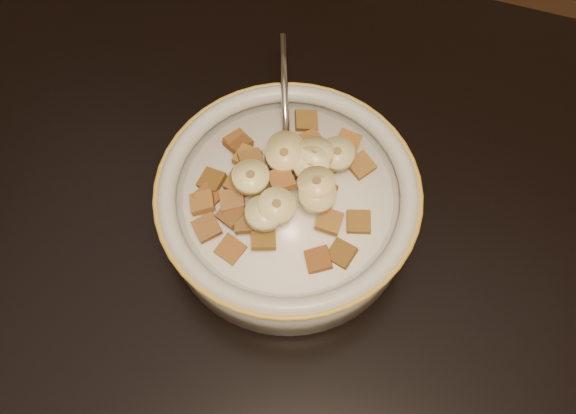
% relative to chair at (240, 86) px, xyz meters
% --- Properties ---
extents(floor, '(4.00, 4.50, 0.10)m').
position_rel_chair_xyz_m(floor, '(-0.06, -0.48, -0.48)').
color(floor, '#422816').
rests_on(floor, ground).
extents(chair, '(0.50, 0.50, 0.85)m').
position_rel_chair_xyz_m(chair, '(0.00, 0.00, 0.00)').
color(chair, '#351C11').
rests_on(chair, floor).
extents(cereal_bowl, '(0.22, 0.22, 0.05)m').
position_rel_chair_xyz_m(cereal_bowl, '(0.22, -0.36, 0.35)').
color(cereal_bowl, beige).
rests_on(cereal_bowl, table).
extents(milk, '(0.18, 0.18, 0.00)m').
position_rel_chair_xyz_m(milk, '(0.22, -0.36, 0.38)').
color(milk, white).
rests_on(milk, cereal_bowl).
extents(spoon, '(0.06, 0.06, 0.01)m').
position_rel_chair_xyz_m(spoon, '(0.21, -0.33, 0.38)').
color(spoon, silver).
rests_on(spoon, cereal_bowl).
extents(cereal_square_0, '(0.02, 0.02, 0.01)m').
position_rel_chair_xyz_m(cereal_square_0, '(0.28, -0.40, 0.38)').
color(cereal_square_0, brown).
rests_on(cereal_square_0, milk).
extents(cereal_square_1, '(0.03, 0.03, 0.01)m').
position_rel_chair_xyz_m(cereal_square_1, '(0.19, -0.37, 0.39)').
color(cereal_square_1, olive).
rests_on(cereal_square_1, milk).
extents(cereal_square_2, '(0.02, 0.02, 0.01)m').
position_rel_chair_xyz_m(cereal_square_2, '(0.25, -0.29, 0.39)').
color(cereal_square_2, '#9B5724').
rests_on(cereal_square_2, milk).
extents(cereal_square_3, '(0.02, 0.02, 0.01)m').
position_rel_chair_xyz_m(cereal_square_3, '(0.27, -0.38, 0.39)').
color(cereal_square_3, '#976127').
rests_on(cereal_square_3, milk).
extents(cereal_square_4, '(0.03, 0.03, 0.01)m').
position_rel_chair_xyz_m(cereal_square_4, '(0.16, -0.40, 0.39)').
color(cereal_square_4, brown).
rests_on(cereal_square_4, milk).
extents(cereal_square_5, '(0.02, 0.02, 0.01)m').
position_rel_chair_xyz_m(cereal_square_5, '(0.18, -0.34, 0.39)').
color(cereal_square_5, brown).
rests_on(cereal_square_5, milk).
extents(cereal_square_6, '(0.03, 0.03, 0.01)m').
position_rel_chair_xyz_m(cereal_square_6, '(0.25, -0.32, 0.39)').
color(cereal_square_6, brown).
rests_on(cereal_square_6, milk).
extents(cereal_square_7, '(0.03, 0.03, 0.01)m').
position_rel_chair_xyz_m(cereal_square_7, '(0.17, -0.42, 0.39)').
color(cereal_square_7, '#965325').
rests_on(cereal_square_7, milk).
extents(cereal_square_8, '(0.02, 0.02, 0.01)m').
position_rel_chair_xyz_m(cereal_square_8, '(0.22, -0.33, 0.39)').
color(cereal_square_8, brown).
rests_on(cereal_square_8, milk).
extents(cereal_square_9, '(0.03, 0.03, 0.01)m').
position_rel_chair_xyz_m(cereal_square_9, '(0.16, -0.33, 0.38)').
color(cereal_square_9, brown).
rests_on(cereal_square_9, milk).
extents(cereal_square_10, '(0.03, 0.03, 0.01)m').
position_rel_chair_xyz_m(cereal_square_10, '(0.22, -0.36, 0.40)').
color(cereal_square_10, brown).
rests_on(cereal_square_10, milk).
extents(cereal_square_11, '(0.03, 0.03, 0.01)m').
position_rel_chair_xyz_m(cereal_square_11, '(0.20, -0.40, 0.39)').
color(cereal_square_11, brown).
rests_on(cereal_square_11, milk).
extents(cereal_square_12, '(0.03, 0.03, 0.01)m').
position_rel_chair_xyz_m(cereal_square_12, '(0.16, -0.39, 0.38)').
color(cereal_square_12, brown).
rests_on(cereal_square_12, milk).
extents(cereal_square_13, '(0.03, 0.03, 0.01)m').
position_rel_chair_xyz_m(cereal_square_13, '(0.27, -0.31, 0.38)').
color(cereal_square_13, brown).
rests_on(cereal_square_13, milk).
extents(cereal_square_14, '(0.03, 0.03, 0.01)m').
position_rel_chair_xyz_m(cereal_square_14, '(0.21, -0.28, 0.38)').
color(cereal_square_14, brown).
rests_on(cereal_square_14, milk).
extents(cereal_square_15, '(0.03, 0.03, 0.01)m').
position_rel_chair_xyz_m(cereal_square_15, '(0.18, -0.35, 0.39)').
color(cereal_square_15, brown).
rests_on(cereal_square_15, milk).
extents(cereal_square_16, '(0.03, 0.03, 0.01)m').
position_rel_chair_xyz_m(cereal_square_16, '(0.22, -0.41, 0.39)').
color(cereal_square_16, brown).
rests_on(cereal_square_16, milk).
extents(cereal_square_17, '(0.03, 0.03, 0.01)m').
position_rel_chair_xyz_m(cereal_square_17, '(0.29, -0.36, 0.38)').
color(cereal_square_17, brown).
rests_on(cereal_square_17, milk).
extents(cereal_square_18, '(0.02, 0.02, 0.01)m').
position_rel_chair_xyz_m(cereal_square_18, '(0.24, -0.33, 0.39)').
color(cereal_square_18, brown).
rests_on(cereal_square_18, milk).
extents(cereal_square_19, '(0.03, 0.03, 0.01)m').
position_rel_chair_xyz_m(cereal_square_19, '(0.16, -0.33, 0.38)').
color(cereal_square_19, brown).
rests_on(cereal_square_19, milk).
extents(cereal_square_20, '(0.02, 0.02, 0.01)m').
position_rel_chair_xyz_m(cereal_square_20, '(0.18, -0.37, 0.39)').
color(cereal_square_20, brown).
rests_on(cereal_square_20, milk).
extents(cereal_square_21, '(0.03, 0.03, 0.01)m').
position_rel_chair_xyz_m(cereal_square_21, '(0.22, -0.30, 0.38)').
color(cereal_square_21, brown).
rests_on(cereal_square_21, milk).
extents(cereal_square_22, '(0.02, 0.02, 0.01)m').
position_rel_chair_xyz_m(cereal_square_22, '(0.15, -0.37, 0.38)').
color(cereal_square_22, brown).
rests_on(cereal_square_22, milk).
extents(cereal_square_23, '(0.03, 0.03, 0.01)m').
position_rel_chair_xyz_m(cereal_square_23, '(0.27, -0.41, 0.38)').
color(cereal_square_23, brown).
rests_on(cereal_square_23, milk).
extents(cereal_square_24, '(0.03, 0.03, 0.01)m').
position_rel_chair_xyz_m(cereal_square_24, '(0.19, -0.40, 0.39)').
color(cereal_square_24, brown).
rests_on(cereal_square_24, milk).
extents(cereal_square_25, '(0.02, 0.02, 0.01)m').
position_rel_chair_xyz_m(cereal_square_25, '(0.25, -0.35, 0.39)').
color(cereal_square_25, brown).
rests_on(cereal_square_25, milk).
extents(cereal_square_26, '(0.03, 0.03, 0.01)m').
position_rel_chair_xyz_m(cereal_square_26, '(0.20, -0.40, 0.39)').
color(cereal_square_26, brown).
rests_on(cereal_square_26, milk).
extents(cereal_square_27, '(0.03, 0.03, 0.01)m').
position_rel_chair_xyz_m(cereal_square_27, '(0.18, -0.39, 0.39)').
color(cereal_square_27, '#985930').
rests_on(cereal_square_27, milk).
extents(cereal_square_28, '(0.03, 0.03, 0.01)m').
position_rel_chair_xyz_m(cereal_square_28, '(0.20, -0.43, 0.38)').
color(cereal_square_28, '#955425').
rests_on(cereal_square_28, milk).
extents(banana_slice_0, '(0.03, 0.03, 0.01)m').
position_rel_chair_xyz_m(banana_slice_0, '(0.25, -0.32, 0.40)').
color(banana_slice_0, '#D4BE69').
rests_on(banana_slice_0, milk).
extents(banana_slice_1, '(0.04, 0.04, 0.02)m').
position_rel_chair_xyz_m(banana_slice_1, '(0.22, -0.39, 0.41)').
color(banana_slice_1, '#FFED9F').
rests_on(banana_slice_1, milk).
extents(banana_slice_2, '(0.04, 0.04, 0.01)m').
position_rel_chair_xyz_m(banana_slice_2, '(0.19, -0.37, 0.41)').
color(banana_slice_2, '#FADE79').
rests_on(banana_slice_2, milk).
extents(banana_slice_3, '(0.04, 0.04, 0.02)m').
position_rel_chair_xyz_m(banana_slice_3, '(0.24, -0.34, 0.41)').
color(banana_slice_3, '#F9E69E').
rests_on(banana_slice_3, milk).
extents(banana_slice_4, '(0.03, 0.03, 0.01)m').
position_rel_chair_xyz_m(banana_slice_4, '(0.21, -0.40, 0.40)').
color(banana_slice_4, '#FDE4A4').
rests_on(banana_slice_4, milk).
extents(banana_slice_5, '(0.04, 0.04, 0.01)m').
position_rel_chair_xyz_m(banana_slice_5, '(0.25, -0.37, 0.41)').
color(banana_slice_5, '#CEBF6D').
rests_on(banana_slice_5, milk).
extents(banana_slice_6, '(0.04, 0.04, 0.01)m').
position_rel_chair_xyz_m(banana_slice_6, '(0.21, -0.34, 0.41)').
color(banana_slice_6, '#FFD87D').
rests_on(banana_slice_6, milk).
extents(banana_slice_7, '(0.04, 0.04, 0.02)m').
position_rel_chair_xyz_m(banana_slice_7, '(0.23, -0.33, 0.41)').
color(banana_slice_7, '#FCF5A7').
rests_on(banana_slice_7, milk).
extents(banana_slice_8, '(0.04, 0.04, 0.02)m').
position_rel_chair_xyz_m(banana_slice_8, '(0.25, -0.36, 0.41)').
color(banana_slice_8, '#FFD982').
rests_on(banana_slice_8, milk).
extents(banana_slice_9, '(0.04, 0.04, 0.01)m').
position_rel_chair_xyz_m(banana_slice_9, '(0.21, -0.33, 0.40)').
color(banana_slice_9, tan).
rests_on(banana_slice_9, milk).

